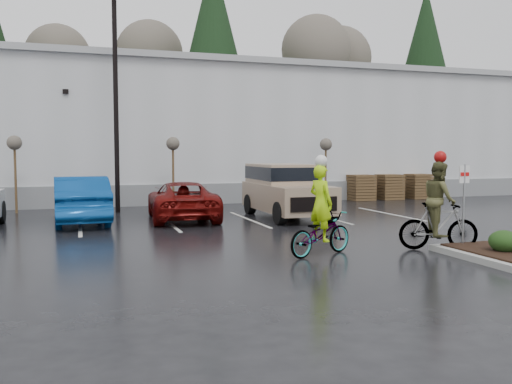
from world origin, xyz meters
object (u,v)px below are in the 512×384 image
object	(u,v)px
car_red	(182,201)
cyclist_hivis	(321,225)
sapling_west	(15,147)
lamppost	(115,75)
car_blue	(81,200)
pallet_stack_b	(389,187)
suv_tan	(287,191)
pallet_stack_a	(361,187)
pallet_stack_c	(418,186)
sapling_mid	(173,147)
cyclist_olive	(439,214)
fire_lane_sign	(464,196)
sapling_east	(326,148)

from	to	relation	value
car_red	cyclist_hivis	size ratio (longest dim) A/B	2.09
sapling_west	lamppost	bearing A→B (deg)	-14.04
lamppost	cyclist_hivis	size ratio (longest dim) A/B	3.78
car_blue	pallet_stack_b	bearing A→B (deg)	-164.85
pallet_stack_b	car_blue	bearing A→B (deg)	-161.96
suv_tan	cyclist_hivis	world-z (taller)	cyclist_hivis
sapling_west	cyclist_hivis	bearing A→B (deg)	-56.70
pallet_stack_a	pallet_stack_c	xyz separation A→B (m)	(3.50, 0.00, 0.00)
pallet_stack_a	cyclist_hivis	size ratio (longest dim) A/B	0.55
pallet_stack_a	car_red	size ratio (longest dim) A/B	0.26
car_red	sapling_mid	bearing A→B (deg)	-90.59
sapling_west	sapling_mid	size ratio (longest dim) A/B	1.00
pallet_stack_a	sapling_mid	bearing A→B (deg)	-174.29
lamppost	pallet_stack_c	distance (m)	16.89
car_blue	suv_tan	size ratio (longest dim) A/B	0.99
sapling_west	cyclist_hivis	world-z (taller)	sapling_west
pallet_stack_b	cyclist_olive	size ratio (longest dim) A/B	0.53
fire_lane_sign	cyclist_olive	world-z (taller)	cyclist_olive
pallet_stack_a	car_red	distance (m)	11.59
pallet_stack_b	fire_lane_sign	bearing A→B (deg)	-114.88
lamppost	cyclist_olive	world-z (taller)	lamppost
cyclist_hivis	sapling_east	bearing A→B (deg)	-48.17
pallet_stack_c	suv_tan	bearing A→B (deg)	-149.30
sapling_east	pallet_stack_b	bearing A→B (deg)	13.39
sapling_west	pallet_stack_b	xyz separation A→B (m)	(18.20, 1.00, -2.05)
pallet_stack_b	fire_lane_sign	xyz separation A→B (m)	(-6.40, -13.80, 0.73)
lamppost	cyclist_olive	size ratio (longest dim) A/B	3.63
sapling_east	pallet_stack_a	size ratio (longest dim) A/B	2.37
sapling_west	car_blue	bearing A→B (deg)	-58.35
lamppost	sapling_mid	xyz separation A→B (m)	(2.50, 1.00, -2.96)
sapling_west	car_blue	world-z (taller)	sapling_west
lamppost	fire_lane_sign	xyz separation A→B (m)	(7.80, -11.80, -4.28)
pallet_stack_c	car_red	bearing A→B (deg)	-159.42
sapling_east	suv_tan	distance (m)	6.52
sapling_east	suv_tan	world-z (taller)	sapling_east
pallet_stack_a	suv_tan	bearing A→B (deg)	-137.50
pallet_stack_b	car_red	distance (m)	13.13
sapling_east	suv_tan	xyz separation A→B (m)	(-3.94, -4.90, -1.70)
sapling_east	pallet_stack_c	bearing A→B (deg)	9.46
sapling_west	pallet_stack_a	distance (m)	16.66
cyclist_hivis	cyclist_olive	size ratio (longest dim) A/B	0.96
sapling_east	pallet_stack_b	world-z (taller)	sapling_east
sapling_east	cyclist_hivis	size ratio (longest dim) A/B	1.31
car_red	fire_lane_sign	bearing A→B (deg)	127.65
sapling_east	pallet_stack_b	xyz separation A→B (m)	(4.20, 1.00, -2.05)
car_red	cyclist_hivis	bearing A→B (deg)	107.69
sapling_west	pallet_stack_c	size ratio (longest dim) A/B	2.37
car_red	car_blue	bearing A→B (deg)	2.73
cyclist_olive	pallet_stack_c	bearing A→B (deg)	-14.52
sapling_mid	car_blue	bearing A→B (deg)	-134.05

